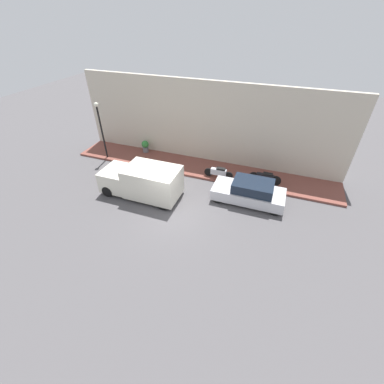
{
  "coord_description": "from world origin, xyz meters",
  "views": [
    {
      "loc": [
        -10.4,
        -5.0,
        9.68
      ],
      "look_at": [
        1.29,
        -0.74,
        0.6
      ],
      "focal_mm": 24.0,
      "sensor_mm": 36.0,
      "label": 1
    }
  ],
  "objects": [
    {
      "name": "ground_plane",
      "position": [
        0.0,
        0.0,
        0.0
      ],
      "size": [
        60.0,
        60.0,
        0.0
      ],
      "primitive_type": "plane",
      "color": "#514F51"
    },
    {
      "name": "sidewalk",
      "position": [
        4.97,
        0.0,
        0.07
      ],
      "size": [
        2.59,
        19.17,
        0.14
      ],
      "color": "brown",
      "rests_on": "ground_plane"
    },
    {
      "name": "building_facade",
      "position": [
        6.42,
        0.0,
        2.91
      ],
      "size": [
        0.3,
        19.17,
        5.82
      ],
      "color": "beige",
      "rests_on": "ground_plane"
    },
    {
      "name": "parked_car",
      "position": [
        2.39,
        -3.99,
        0.67
      ],
      "size": [
        1.83,
        4.24,
        1.41
      ],
      "color": "silver",
      "rests_on": "ground_plane"
    },
    {
      "name": "delivery_van",
      "position": [
        0.8,
        2.34,
        1.02
      ],
      "size": [
        2.1,
        4.94,
        2.0
      ],
      "color": "silver",
      "rests_on": "ground_plane"
    },
    {
      "name": "motorcycle_black",
      "position": [
        4.45,
        -4.67,
        0.59
      ],
      "size": [
        0.3,
        2.08,
        0.8
      ],
      "color": "black",
      "rests_on": "sidewalk"
    },
    {
      "name": "scooter_silver",
      "position": [
        4.07,
        -1.65,
        0.57
      ],
      "size": [
        0.3,
        1.98,
        0.78
      ],
      "color": "#B7B7BF",
      "rests_on": "sidewalk"
    },
    {
      "name": "streetlamp",
      "position": [
        4.0,
        7.25,
        2.81
      ],
      "size": [
        0.31,
        0.31,
        4.18
      ],
      "color": "black",
      "rests_on": "sidewalk"
    },
    {
      "name": "potted_plant",
      "position": [
        5.79,
        4.84,
        0.65
      ],
      "size": [
        0.56,
        0.56,
        0.93
      ],
      "color": "slate",
      "rests_on": "sidewalk"
    }
  ]
}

